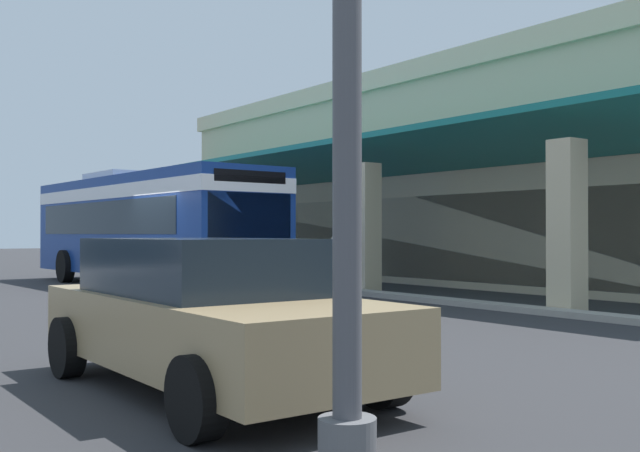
{
  "coord_description": "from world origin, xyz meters",
  "views": [
    {
      "loc": [
        16.86,
        -7.39,
        1.52
      ],
      "look_at": [
        0.27,
        4.68,
        1.72
      ],
      "focal_mm": 41.66,
      "sensor_mm": 36.0,
      "label": 1
    }
  ],
  "objects_px": {
    "pedestrian": "(341,272)",
    "potted_palm": "(268,256)",
    "transit_bus": "(146,222)",
    "parked_sedan_tan": "(208,313)"
  },
  "relations": [
    {
      "from": "pedestrian",
      "to": "potted_palm",
      "type": "distance_m",
      "value": 13.84
    },
    {
      "from": "transit_bus",
      "to": "parked_sedan_tan",
      "type": "height_order",
      "value": "transit_bus"
    },
    {
      "from": "transit_bus",
      "to": "potted_palm",
      "type": "bearing_deg",
      "value": 99.39
    },
    {
      "from": "parked_sedan_tan",
      "to": "pedestrian",
      "type": "bearing_deg",
      "value": 123.59
    },
    {
      "from": "parked_sedan_tan",
      "to": "pedestrian",
      "type": "relative_size",
      "value": 2.61
    },
    {
      "from": "parked_sedan_tan",
      "to": "potted_palm",
      "type": "relative_size",
      "value": 1.56
    },
    {
      "from": "transit_bus",
      "to": "potted_palm",
      "type": "xyz_separation_m",
      "value": [
        -0.77,
        4.63,
        -1.09
      ]
    },
    {
      "from": "parked_sedan_tan",
      "to": "pedestrian",
      "type": "xyz_separation_m",
      "value": [
        -2.23,
        3.36,
        0.2
      ]
    },
    {
      "from": "pedestrian",
      "to": "parked_sedan_tan",
      "type": "bearing_deg",
      "value": -56.41
    },
    {
      "from": "potted_palm",
      "to": "transit_bus",
      "type": "bearing_deg",
      "value": -80.61
    }
  ]
}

